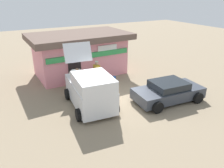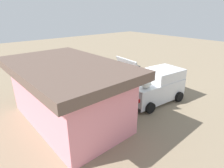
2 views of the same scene
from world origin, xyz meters
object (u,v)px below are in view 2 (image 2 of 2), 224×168
at_px(storefront_bar, 68,92).
at_px(vendor_standing, 105,90).
at_px(parked_sedan, 125,72).
at_px(unloaded_banana_pile, 118,110).
at_px(customer_bending, 118,97).
at_px(paint_bucket, 93,94).
at_px(delivery_van, 156,86).

relative_size(storefront_bar, vendor_standing, 4.49).
bearing_deg(parked_sedan, unloaded_banana_pile, 132.42).
relative_size(vendor_standing, customer_bending, 1.15).
height_order(storefront_bar, paint_bucket, storefront_bar).
xyz_separation_m(parked_sedan, customer_bending, (-3.73, 4.14, 0.29)).
bearing_deg(parked_sedan, customer_bending, 132.02).
xyz_separation_m(delivery_van, paint_bucket, (3.01, 2.75, -0.84)).
bearing_deg(unloaded_banana_pile, storefront_bar, 64.22).
height_order(delivery_van, unloaded_banana_pile, delivery_van).
relative_size(vendor_standing, paint_bucket, 4.93).
xyz_separation_m(unloaded_banana_pile, paint_bucket, (2.70, -0.13, -0.02)).
relative_size(parked_sedan, vendor_standing, 2.55).
xyz_separation_m(storefront_bar, vendor_standing, (0.22, -2.51, -0.70)).
distance_m(delivery_van, customer_bending, 2.73).
bearing_deg(parked_sedan, delivery_van, 161.08).
bearing_deg(unloaded_banana_pile, parked_sedan, -47.58).
xyz_separation_m(storefront_bar, paint_bucket, (1.53, -2.55, -1.46)).
bearing_deg(paint_bucket, parked_sedan, -73.27).
height_order(customer_bending, unloaded_banana_pile, customer_bending).
relative_size(customer_bending, paint_bucket, 4.27).
relative_size(storefront_bar, unloaded_banana_pile, 7.96).
bearing_deg(storefront_bar, vendor_standing, -85.04).
distance_m(storefront_bar, parked_sedan, 7.39).
xyz_separation_m(delivery_van, vendor_standing, (1.69, 2.78, -0.07)).
height_order(customer_bending, paint_bucket, customer_bending).
height_order(storefront_bar, parked_sedan, storefront_bar).
relative_size(storefront_bar, customer_bending, 5.18).
distance_m(storefront_bar, unloaded_banana_pile, 3.05).
distance_m(parked_sedan, unloaded_banana_pile, 5.89).
bearing_deg(unloaded_banana_pile, paint_bucket, -2.77).
distance_m(vendor_standing, customer_bending, 1.15).
height_order(vendor_standing, customer_bending, vendor_standing).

